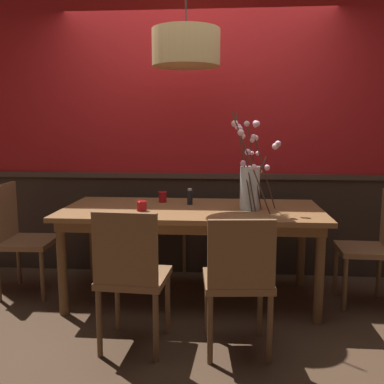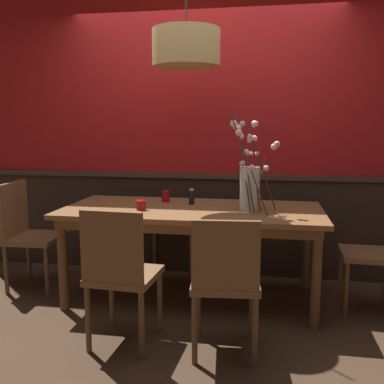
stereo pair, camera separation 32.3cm
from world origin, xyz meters
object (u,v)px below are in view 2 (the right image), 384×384
chair_head_west_end (27,229)px  candle_holder_nearer_center (141,205)px  chair_far_side_left (176,217)px  chair_far_side_right (236,218)px  vase_with_blossoms (250,183)px  chair_head_east_end (379,247)px  condiment_bottle (192,197)px  chair_near_side_right (225,278)px  chair_near_side_left (120,270)px  candle_holder_nearer_edge (166,196)px  pendant_lamp (186,48)px  dining_table (192,217)px

chair_head_west_end → candle_holder_nearer_center: size_ratio=11.55×
chair_far_side_left → chair_far_side_right: bearing=1.0°
chair_head_west_end → vase_with_blossoms: size_ratio=1.22×
chair_head_east_end → condiment_bottle: (-1.50, 0.16, 0.32)m
chair_head_east_end → candle_holder_nearer_center: bearing=-175.4°
chair_far_side_right → chair_near_side_right: 1.80m
candle_holder_nearer_center → condiment_bottle: condiment_bottle is taller
chair_head_east_end → chair_near_side_left: bearing=-153.7°
candle_holder_nearer_edge → chair_far_side_left: bearing=93.7°
chair_head_west_end → chair_far_side_right: (1.80, 0.89, -0.02)m
candle_holder_nearer_edge → pendant_lamp: (0.23, -0.23, 1.22)m
chair_far_side_right → chair_far_side_left: bearing=-179.0°
chair_head_west_end → candle_holder_nearer_edge: size_ratio=9.89×
chair_head_east_end → vase_with_blossoms: bearing=-178.5°
condiment_bottle → dining_table: bearing=-78.8°
chair_near_side_right → chair_near_side_left: bearing=-180.0°
chair_near_side_left → chair_far_side_right: size_ratio=1.04×
chair_far_side_right → candle_holder_nearer_edge: 0.93m
chair_head_east_end → condiment_bottle: chair_head_east_end is taller
candle_holder_nearer_center → chair_near_side_right: bearing=-44.3°
dining_table → chair_far_side_left: (-0.32, 0.90, -0.20)m
candle_holder_nearer_center → chair_head_west_end: bearing=171.0°
dining_table → chair_far_side_right: 0.98m
condiment_bottle → pendant_lamp: pendant_lamp is taller
chair_near_side_right → pendant_lamp: (-0.41, 0.90, 1.53)m
dining_table → candle_holder_nearer_center: size_ratio=25.51×
dining_table → candle_holder_nearer_center: (-0.39, -0.15, 0.12)m
chair_far_side_right → candle_holder_nearer_edge: chair_far_side_right is taller
chair_far_side_left → candle_holder_nearer_center: chair_far_side_left is taller
chair_near_side_right → chair_head_east_end: 1.41m
chair_head_west_end → dining_table: bearing=-1.0°
candle_holder_nearer_center → condiment_bottle: (0.36, 0.31, 0.03)m
dining_table → vase_with_blossoms: size_ratio=2.70×
chair_near_side_left → vase_with_blossoms: 1.25m
dining_table → chair_near_side_right: chair_near_side_right is taller
vase_with_blossoms → candle_holder_nearer_edge: bearing=159.9°
chair_far_side_right → candle_holder_nearer_center: size_ratio=10.99×
chair_far_side_left → candle_holder_nearer_edge: (0.04, -0.66, 0.33)m
chair_far_side_right → condiment_bottle: bearing=-113.4°
chair_near_side_right → chair_far_side_left: 1.91m
chair_near_side_left → candle_holder_nearer_edge: chair_near_side_left is taller
dining_table → chair_head_west_end: chair_head_west_end is taller
chair_head_east_end → candle_holder_nearer_edge: size_ratio=9.71×
chair_far_side_right → condiment_bottle: 0.89m
chair_head_west_end → chair_head_east_end: size_ratio=1.02×
chair_near_side_left → vase_with_blossoms: size_ratio=1.20×
candle_holder_nearer_center → candle_holder_nearer_edge: 0.41m
chair_near_side_left → chair_far_side_right: 1.90m
chair_far_side_left → candle_holder_nearer_edge: chair_far_side_left is taller
chair_far_side_left → pendant_lamp: size_ratio=0.84×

